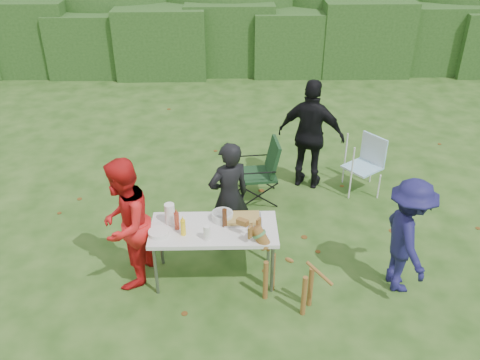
{
  "coord_description": "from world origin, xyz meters",
  "views": [
    {
      "loc": [
        -0.02,
        -4.97,
        4.23
      ],
      "look_at": [
        0.1,
        0.58,
        1.0
      ],
      "focal_mm": 38.0,
      "sensor_mm": 36.0,
      "label": 1
    }
  ],
  "objects_px": {
    "lawn_chair": "(363,165)",
    "mustard_bottle": "(183,227)",
    "person_cook": "(229,197)",
    "beer_bottle": "(225,218)",
    "child": "(407,237)",
    "folding_table": "(214,232)",
    "ketchup_bottle": "(177,221)",
    "camping_chair": "(258,171)",
    "dog": "(289,270)",
    "person_red_jacket": "(125,224)",
    "paper_towel_roll": "(170,214)",
    "person_black_puffy": "(311,135)"
  },
  "relations": [
    {
      "from": "child",
      "to": "camping_chair",
      "type": "height_order",
      "value": "child"
    },
    {
      "from": "lawn_chair",
      "to": "dog",
      "type": "bearing_deg",
      "value": 23.83
    },
    {
      "from": "person_black_puffy",
      "to": "mustard_bottle",
      "type": "distance_m",
      "value": 2.96
    },
    {
      "from": "folding_table",
      "to": "person_cook",
      "type": "height_order",
      "value": "person_cook"
    },
    {
      "from": "dog",
      "to": "mustard_bottle",
      "type": "relative_size",
      "value": 4.9
    },
    {
      "from": "lawn_chair",
      "to": "camping_chair",
      "type": "bearing_deg",
      "value": -28.37
    },
    {
      "from": "ketchup_bottle",
      "to": "person_black_puffy",
      "type": "bearing_deg",
      "value": 49.76
    },
    {
      "from": "camping_chair",
      "to": "paper_towel_roll",
      "type": "distance_m",
      "value": 2.06
    },
    {
      "from": "child",
      "to": "beer_bottle",
      "type": "distance_m",
      "value": 2.12
    },
    {
      "from": "camping_chair",
      "to": "beer_bottle",
      "type": "bearing_deg",
      "value": 68.95
    },
    {
      "from": "mustard_bottle",
      "to": "paper_towel_roll",
      "type": "relative_size",
      "value": 0.77
    },
    {
      "from": "person_cook",
      "to": "child",
      "type": "relative_size",
      "value": 1.05
    },
    {
      "from": "folding_table",
      "to": "paper_towel_roll",
      "type": "xyz_separation_m",
      "value": [
        -0.52,
        0.12,
        0.18
      ]
    },
    {
      "from": "person_red_jacket",
      "to": "person_black_puffy",
      "type": "xyz_separation_m",
      "value": [
        2.49,
        2.24,
        0.06
      ]
    },
    {
      "from": "folding_table",
      "to": "person_black_puffy",
      "type": "distance_m",
      "value": 2.67
    },
    {
      "from": "person_black_puffy",
      "to": "ketchup_bottle",
      "type": "distance_m",
      "value": 2.92
    },
    {
      "from": "lawn_chair",
      "to": "ketchup_bottle",
      "type": "xyz_separation_m",
      "value": [
        -2.7,
        -2.04,
        0.4
      ]
    },
    {
      "from": "lawn_chair",
      "to": "person_red_jacket",
      "type": "bearing_deg",
      "value": -4.57
    },
    {
      "from": "child",
      "to": "ketchup_bottle",
      "type": "relative_size",
      "value": 6.65
    },
    {
      "from": "person_cook",
      "to": "lawn_chair",
      "type": "xyz_separation_m",
      "value": [
        2.09,
        1.4,
        -0.32
      ]
    },
    {
      "from": "person_cook",
      "to": "beer_bottle",
      "type": "height_order",
      "value": "person_cook"
    },
    {
      "from": "person_red_jacket",
      "to": "camping_chair",
      "type": "bearing_deg",
      "value": 148.06
    },
    {
      "from": "folding_table",
      "to": "ketchup_bottle",
      "type": "height_order",
      "value": "ketchup_bottle"
    },
    {
      "from": "dog",
      "to": "camping_chair",
      "type": "height_order",
      "value": "camping_chair"
    },
    {
      "from": "folding_table",
      "to": "camping_chair",
      "type": "relative_size",
      "value": 1.52
    },
    {
      "from": "camping_chair",
      "to": "person_cook",
      "type": "bearing_deg",
      "value": 63.87
    },
    {
      "from": "person_black_puffy",
      "to": "mustard_bottle",
      "type": "height_order",
      "value": "person_black_puffy"
    },
    {
      "from": "person_cook",
      "to": "beer_bottle",
      "type": "bearing_deg",
      "value": 60.23
    },
    {
      "from": "lawn_chair",
      "to": "mustard_bottle",
      "type": "relative_size",
      "value": 4.5
    },
    {
      "from": "person_black_puffy",
      "to": "dog",
      "type": "height_order",
      "value": "person_black_puffy"
    },
    {
      "from": "person_black_puffy",
      "to": "dog",
      "type": "xyz_separation_m",
      "value": [
        -0.61,
        -2.68,
        -0.42
      ]
    },
    {
      "from": "lawn_chair",
      "to": "mustard_bottle",
      "type": "xyz_separation_m",
      "value": [
        -2.62,
        -2.16,
        0.39
      ]
    },
    {
      "from": "person_black_puffy",
      "to": "paper_towel_roll",
      "type": "xyz_separation_m",
      "value": [
        -1.98,
        -2.1,
        -0.02
      ]
    },
    {
      "from": "camping_chair",
      "to": "ketchup_bottle",
      "type": "relative_size",
      "value": 4.5
    },
    {
      "from": "person_black_puffy",
      "to": "lawn_chair",
      "type": "relative_size",
      "value": 1.97
    },
    {
      "from": "beer_bottle",
      "to": "paper_towel_roll",
      "type": "height_order",
      "value": "paper_towel_roll"
    },
    {
      "from": "person_cook",
      "to": "mustard_bottle",
      "type": "bearing_deg",
      "value": 30.28
    },
    {
      "from": "person_red_jacket",
      "to": "child",
      "type": "xyz_separation_m",
      "value": [
        3.26,
        -0.18,
        -0.09
      ]
    },
    {
      "from": "dog",
      "to": "beer_bottle",
      "type": "relative_size",
      "value": 4.08
    },
    {
      "from": "person_cook",
      "to": "child",
      "type": "distance_m",
      "value": 2.22
    },
    {
      "from": "person_red_jacket",
      "to": "ketchup_bottle",
      "type": "xyz_separation_m",
      "value": [
        0.6,
        0.02,
        0.03
      ]
    },
    {
      "from": "dog",
      "to": "mustard_bottle",
      "type": "distance_m",
      "value": 1.3
    },
    {
      "from": "person_black_puffy",
      "to": "camping_chair",
      "type": "relative_size",
      "value": 1.79
    },
    {
      "from": "child",
      "to": "beer_bottle",
      "type": "height_order",
      "value": "child"
    },
    {
      "from": "lawn_chair",
      "to": "ketchup_bottle",
      "type": "height_order",
      "value": "ketchup_bottle"
    },
    {
      "from": "person_cook",
      "to": "camping_chair",
      "type": "bearing_deg",
      "value": -135.29
    },
    {
      "from": "ketchup_bottle",
      "to": "paper_towel_roll",
      "type": "bearing_deg",
      "value": 126.65
    },
    {
      "from": "person_cook",
      "to": "ketchup_bottle",
      "type": "bearing_deg",
      "value": 21.46
    },
    {
      "from": "ketchup_bottle",
      "to": "beer_bottle",
      "type": "relative_size",
      "value": 0.92
    },
    {
      "from": "camping_chair",
      "to": "beer_bottle",
      "type": "height_order",
      "value": "camping_chair"
    }
  ]
}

